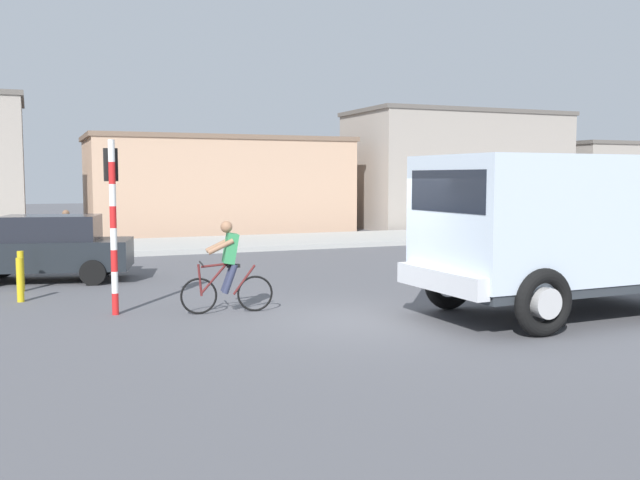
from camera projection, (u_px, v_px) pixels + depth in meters
name	position (u px, v px, depth m)	size (l,w,h in m)	color
ground_plane	(357.00, 319.00, 12.55)	(120.00, 120.00, 0.00)	#56565B
sidewalk_far	(191.00, 245.00, 25.48)	(80.00, 5.00, 0.16)	#ADADA8
truck_foreground	(563.00, 224.00, 12.83)	(5.50, 2.99, 2.90)	silver
cyclist	(228.00, 267.00, 13.06)	(1.72, 0.52, 1.72)	black
traffic_light_pole	(112.00, 202.00, 12.84)	(0.24, 0.43, 3.20)	red
car_red_near	(47.00, 248.00, 17.05)	(4.29, 2.60, 1.60)	#1E2328
pedestrian_near_kerb	(67.00, 238.00, 19.54)	(0.34, 0.22, 1.62)	#2D334C
bollard_near	(20.00, 280.00, 14.24)	(0.14, 0.14, 0.90)	gold
bollard_far	(21.00, 271.00, 15.53)	(0.14, 0.14, 0.90)	gold
building_mid_block	(218.00, 185.00, 32.57)	(11.79, 5.74, 4.34)	tan
building_corner_right	(456.00, 170.00, 36.01)	(10.85, 5.50, 5.80)	#9E9389
building_set_back	(606.00, 181.00, 42.09)	(8.34, 6.46, 4.50)	#9E9389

